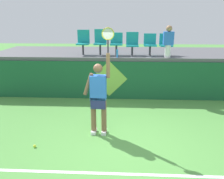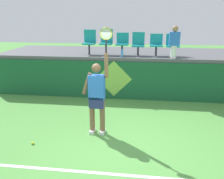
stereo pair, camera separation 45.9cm
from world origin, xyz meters
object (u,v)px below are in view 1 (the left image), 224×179
at_px(stadium_chair_4, 150,43).
at_px(spectator_0, 168,41).
at_px(stadium_chair_5, 166,43).
at_px(stadium_chair_2, 116,42).
at_px(water_bottle, 117,53).
at_px(tennis_player, 99,95).
at_px(tennis_ball, 35,146).
at_px(stadium_chair_1, 100,41).
at_px(stadium_chair_3, 132,43).
at_px(stadium_chair_0, 83,41).

bearing_deg(stadium_chair_4, spectator_0, -39.87).
bearing_deg(stadium_chair_5, spectator_0, -90.00).
bearing_deg(stadium_chair_2, water_bottle, -85.11).
bearing_deg(stadium_chair_2, tennis_player, -95.38).
bearing_deg(tennis_ball, stadium_chair_1, 74.74).
bearing_deg(stadium_chair_1, stadium_chair_5, -0.22).
distance_m(tennis_ball, spectator_0, 5.40).
xyz_separation_m(stadium_chair_3, stadium_chair_4, (0.64, -0.01, -0.01)).
bearing_deg(water_bottle, tennis_ball, -116.30).
bearing_deg(stadium_chair_4, water_bottle, -154.67).
bearing_deg(stadium_chair_1, stadium_chair_3, -0.12).
distance_m(water_bottle, stadium_chair_3, 0.82).
bearing_deg(tennis_ball, stadium_chair_0, 83.14).
bearing_deg(stadium_chair_4, stadium_chair_0, 179.79).
bearing_deg(stadium_chair_4, stadium_chair_2, -179.97).
distance_m(water_bottle, stadium_chair_4, 1.32).
bearing_deg(tennis_ball, stadium_chair_3, 60.97).
height_order(tennis_player, stadium_chair_5, tennis_player).
height_order(stadium_chair_3, stadium_chair_5, stadium_chair_3).
bearing_deg(tennis_ball, stadium_chair_4, 54.57).
relative_size(tennis_player, stadium_chair_1, 2.87).
xyz_separation_m(tennis_player, stadium_chair_3, (0.89, 3.34, 0.88)).
bearing_deg(stadium_chair_3, stadium_chair_1, 179.88).
relative_size(stadium_chair_2, stadium_chair_4, 1.04).
height_order(stadium_chair_5, spectator_0, spectator_0).
xyz_separation_m(tennis_ball, stadium_chair_5, (3.47, 4.10, 1.85)).
distance_m(stadium_chair_3, stadium_chair_4, 0.64).
relative_size(stadium_chair_2, spectator_0, 0.74).
bearing_deg(stadium_chair_3, stadium_chair_2, -179.13).
bearing_deg(stadium_chair_5, tennis_ball, -130.31).
bearing_deg(stadium_chair_0, stadium_chair_5, -0.15).
bearing_deg(stadium_chair_5, stadium_chair_4, -179.88).
bearing_deg(stadium_chair_5, stadium_chair_0, 179.85).
bearing_deg(stadium_chair_0, spectator_0, -9.10).
bearing_deg(stadium_chair_5, stadium_chair_2, -179.94).
bearing_deg(tennis_player, stadium_chair_3, 75.15).
relative_size(stadium_chair_3, stadium_chair_5, 1.06).
height_order(tennis_player, stadium_chair_2, tennis_player).
height_order(tennis_player, spectator_0, tennis_player).
xyz_separation_m(tennis_ball, spectator_0, (3.47, 3.63, 1.99)).
bearing_deg(tennis_ball, water_bottle, 63.70).
bearing_deg(tennis_ball, tennis_player, 28.69).
bearing_deg(stadium_chair_5, water_bottle, -162.26).
distance_m(water_bottle, stadium_chair_5, 1.83).
xyz_separation_m(tennis_ball, stadium_chair_1, (1.12, 4.10, 1.93)).
distance_m(stadium_chair_3, spectator_0, 1.30).
xyz_separation_m(stadium_chair_0, spectator_0, (2.98, -0.48, 0.08)).
bearing_deg(spectator_0, stadium_chair_3, 158.30).
height_order(water_bottle, spectator_0, spectator_0).
bearing_deg(stadium_chair_3, stadium_chair_5, -0.32).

